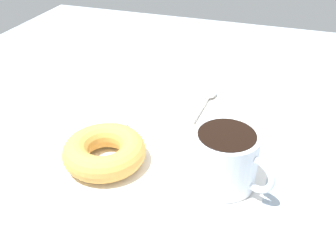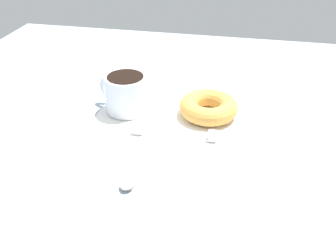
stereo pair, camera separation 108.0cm
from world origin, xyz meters
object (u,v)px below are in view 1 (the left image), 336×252
object	(u,v)px
coffee_cup	(226,158)
spoon	(208,98)
donut	(104,151)
sugar_cube	(203,137)
sugar_cube_extra	(119,123)

from	to	relation	value
coffee_cup	spoon	world-z (taller)	coffee_cup
donut	sugar_cube	size ratio (longest dim) A/B	6.06
coffee_cup	donut	distance (cm)	17.34
coffee_cup	sugar_cube_extra	distance (cm)	20.73
sugar_cube	spoon	bearing A→B (deg)	100.40
donut	sugar_cube	world-z (taller)	donut
coffee_cup	spoon	bearing A→B (deg)	108.89
coffee_cup	donut	size ratio (longest dim) A/B	0.94
donut	sugar_cube	distance (cm)	15.37
donut	coffee_cup	bearing A→B (deg)	4.10
coffee_cup	sugar_cube_extra	xyz separation A→B (cm)	(-19.01, 7.65, -3.17)
coffee_cup	donut	xyz separation A→B (cm)	(-17.16, -1.23, -2.14)
sugar_cube	donut	bearing A→B (deg)	-143.41
sugar_cube	sugar_cube_extra	size ratio (longest dim) A/B	1.17
sugar_cube	sugar_cube_extra	distance (cm)	14.17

